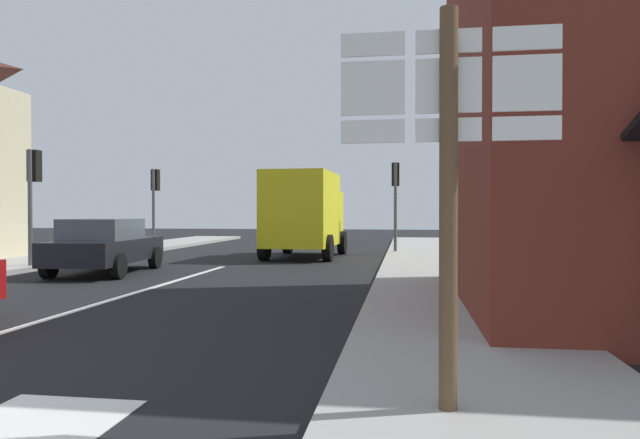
{
  "coord_description": "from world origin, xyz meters",
  "views": [
    {
      "loc": [
        5.43,
        -4.57,
        1.65
      ],
      "look_at": [
        3.54,
        8.11,
        1.48
      ],
      "focal_mm": 32.15,
      "sensor_mm": 36.0,
      "label": 1
    }
  ],
  "objects_px": {
    "route_sign_post": "(448,166)",
    "traffic_light_far_right": "(395,187)",
    "delivery_truck": "(305,212)",
    "traffic_light_near_left": "(33,181)",
    "sedan_far": "(105,245)",
    "traffic_light_far_left": "(155,191)"
  },
  "relations": [
    {
      "from": "route_sign_post",
      "to": "traffic_light_far_left",
      "type": "bearing_deg",
      "value": 120.38
    },
    {
      "from": "route_sign_post",
      "to": "traffic_light_far_right",
      "type": "xyz_separation_m",
      "value": [
        -0.7,
        17.88,
        0.63
      ]
    },
    {
      "from": "sedan_far",
      "to": "traffic_light_near_left",
      "type": "relative_size",
      "value": 1.27
    },
    {
      "from": "sedan_far",
      "to": "traffic_light_near_left",
      "type": "xyz_separation_m",
      "value": [
        -2.5,
        0.57,
        1.77
      ]
    },
    {
      "from": "traffic_light_far_left",
      "to": "route_sign_post",
      "type": "bearing_deg",
      "value": -59.62
    },
    {
      "from": "route_sign_post",
      "to": "traffic_light_far_right",
      "type": "height_order",
      "value": "traffic_light_far_right"
    },
    {
      "from": "delivery_truck",
      "to": "sedan_far",
      "type": "bearing_deg",
      "value": -125.67
    },
    {
      "from": "sedan_far",
      "to": "traffic_light_far_right",
      "type": "bearing_deg",
      "value": 46.52
    },
    {
      "from": "sedan_far",
      "to": "traffic_light_far_right",
      "type": "height_order",
      "value": "traffic_light_far_right"
    },
    {
      "from": "sedan_far",
      "to": "traffic_light_near_left",
      "type": "height_order",
      "value": "traffic_light_near_left"
    },
    {
      "from": "route_sign_post",
      "to": "traffic_light_near_left",
      "type": "bearing_deg",
      "value": 136.01
    },
    {
      "from": "delivery_truck",
      "to": "traffic_light_far_left",
      "type": "height_order",
      "value": "traffic_light_far_left"
    },
    {
      "from": "traffic_light_far_left",
      "to": "traffic_light_near_left",
      "type": "bearing_deg",
      "value": -90.0
    },
    {
      "from": "delivery_truck",
      "to": "route_sign_post",
      "type": "xyz_separation_m",
      "value": [
        3.93,
        -15.95,
        0.35
      ]
    },
    {
      "from": "traffic_light_far_left",
      "to": "traffic_light_far_right",
      "type": "xyz_separation_m",
      "value": [
        10.1,
        -0.55,
        0.08
      ]
    },
    {
      "from": "delivery_truck",
      "to": "traffic_light_near_left",
      "type": "xyz_separation_m",
      "value": [
        -6.87,
        -5.52,
        0.88
      ]
    },
    {
      "from": "traffic_light_far_right",
      "to": "traffic_light_near_left",
      "type": "bearing_deg",
      "value": -143.6
    },
    {
      "from": "sedan_far",
      "to": "traffic_light_far_right",
      "type": "xyz_separation_m",
      "value": [
        7.6,
        8.01,
        1.88
      ]
    },
    {
      "from": "sedan_far",
      "to": "traffic_light_near_left",
      "type": "distance_m",
      "value": 3.12
    },
    {
      "from": "sedan_far",
      "to": "delivery_truck",
      "type": "height_order",
      "value": "delivery_truck"
    },
    {
      "from": "delivery_truck",
      "to": "traffic_light_far_left",
      "type": "distance_m",
      "value": 7.36
    },
    {
      "from": "traffic_light_near_left",
      "to": "traffic_light_far_right",
      "type": "bearing_deg",
      "value": 36.4
    }
  ]
}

